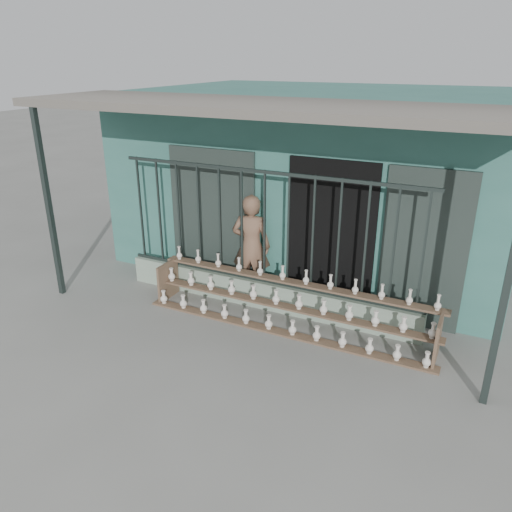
% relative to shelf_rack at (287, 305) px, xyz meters
% --- Properties ---
extents(ground, '(60.00, 60.00, 0.00)m').
position_rel_shelf_rack_xyz_m(ground, '(-0.57, -0.89, -0.36)').
color(ground, slate).
extents(workshop_building, '(7.40, 6.60, 3.21)m').
position_rel_shelf_rack_xyz_m(workshop_building, '(-0.56, 3.34, 1.26)').
color(workshop_building, '#30665C').
rests_on(workshop_building, ground).
extents(parapet_wall, '(5.00, 0.20, 0.45)m').
position_rel_shelf_rack_xyz_m(parapet_wall, '(-0.57, 0.41, -0.14)').
color(parapet_wall, gray).
rests_on(parapet_wall, ground).
extents(security_fence, '(5.00, 0.04, 1.80)m').
position_rel_shelf_rack_xyz_m(security_fence, '(-0.57, 0.41, 0.99)').
color(security_fence, '#283330').
rests_on(security_fence, parapet_wall).
extents(shelf_rack, '(4.50, 0.68, 0.85)m').
position_rel_shelf_rack_xyz_m(shelf_rack, '(0.00, 0.00, 0.00)').
color(shelf_rack, brown).
rests_on(shelf_rack, ground).
extents(elderly_woman, '(0.72, 0.56, 1.76)m').
position_rel_shelf_rack_xyz_m(elderly_woman, '(-0.95, 0.73, 0.52)').
color(elderly_woman, brown).
rests_on(elderly_woman, ground).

